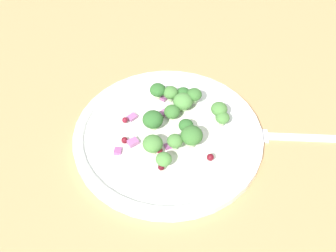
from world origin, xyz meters
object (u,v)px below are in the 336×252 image
broccoli_floret_1 (172,112)px  fork (300,137)px  broccoli_floret_2 (175,141)px  broccoli_floret_0 (219,109)px  plate (168,135)px

broccoli_floret_1 → fork: (-17.95, 3.66, -2.37)cm
broccoli_floret_2 → fork: broccoli_floret_2 is taller
broccoli_floret_0 → broccoli_floret_2: bearing=39.7°
plate → broccoli_floret_0: bearing=-163.2°
broccoli_floret_1 → broccoli_floret_2: (-0.01, 5.92, 0.65)cm
fork → broccoli_floret_2: bearing=7.2°
broccoli_floret_1 → fork: bearing=168.5°
broccoli_floret_1 → broccoli_floret_2: bearing=90.1°
plate → fork: (-18.74, 0.96, -0.61)cm
plate → fork: size_ratio=1.42×
broccoli_floret_2 → fork: bearing=-172.8°
fork → plate: bearing=-2.9°
broccoli_floret_2 → plate: bearing=-76.0°
plate → fork: 18.78cm
plate → fork: plate is taller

